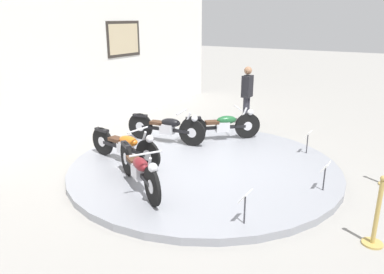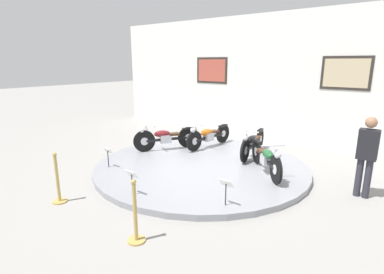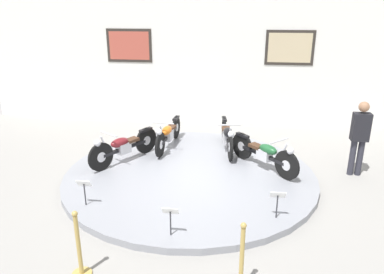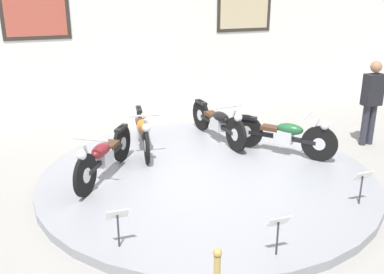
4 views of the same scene
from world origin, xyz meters
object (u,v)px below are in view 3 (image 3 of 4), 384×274
motorcycle_maroon (123,146)px  motorcycle_black (227,135)px  info_placard_front_right (278,198)px  motorcycle_green (265,153)px  stanchion_post_left_of_entry (80,254)px  info_placard_front_centre (170,215)px  stanchion_post_right_of_entry (241,268)px  motorcycle_orange (168,133)px  visitor_standing (360,135)px  info_placard_front_left (84,187)px

motorcycle_maroon → motorcycle_black: 2.55m
info_placard_front_right → motorcycle_black: bearing=107.6°
motorcycle_maroon → motorcycle_black: size_ratio=0.86×
motorcycle_green → stanchion_post_left_of_entry: (-2.70, -3.65, -0.17)m
info_placard_front_centre → stanchion_post_right_of_entry: (1.10, -0.92, -0.15)m
motorcycle_orange → motorcycle_green: motorcycle_green is taller
motorcycle_orange → visitor_standing: bearing=-10.4°
motorcycle_black → motorcycle_green: (0.85, -1.03, -0.01)m
motorcycle_black → info_placard_front_left: bearing=-128.9°
visitor_standing → info_placard_front_centre: bearing=-140.4°
info_placard_front_right → visitor_standing: bearing=49.8°
visitor_standing → stanchion_post_right_of_entry: visitor_standing is taller
motorcycle_maroon → stanchion_post_left_of_entry: stanchion_post_left_of_entry is taller
motorcycle_green → stanchion_post_left_of_entry: 4.55m
info_placard_front_left → info_placard_front_centre: (1.70, -0.73, 0.00)m
stanchion_post_left_of_entry → stanchion_post_right_of_entry: size_ratio=1.00×
visitor_standing → motorcycle_green: bearing=-173.4°
info_placard_front_left → motorcycle_maroon: bearing=86.8°
motorcycle_black → stanchion_post_left_of_entry: 5.03m
info_placard_front_left → info_placard_front_right: (3.40, 0.00, 0.00)m
motorcycle_green → visitor_standing: size_ratio=0.90×
motorcycle_orange → visitor_standing: (4.33, -0.79, 0.44)m
motorcycle_orange → stanchion_post_left_of_entry: 4.69m
motorcycle_green → stanchion_post_right_of_entry: 3.69m
motorcycle_black → info_placard_front_centre: size_ratio=3.86×
visitor_standing → stanchion_post_left_of_entry: size_ratio=1.62×
info_placard_front_centre → stanchion_post_left_of_entry: bearing=-140.3°
stanchion_post_right_of_entry → info_placard_front_centre: bearing=140.3°
motorcycle_maroon → visitor_standing: (5.18, 0.24, 0.43)m
info_placard_front_centre → info_placard_front_right: (1.70, 0.73, 0.00)m
motorcycle_black → stanchion_post_right_of_entry: stanchion_post_right_of_entry is taller
motorcycle_maroon → visitor_standing: bearing=2.6°
info_placard_front_right → motorcycle_green: bearing=93.0°
motorcycle_maroon → motorcycle_green: motorcycle_maroon is taller
info_placard_front_right → visitor_standing: (1.89, 2.24, 0.44)m
visitor_standing → stanchion_post_right_of_entry: 4.65m
info_placard_front_centre → motorcycle_black: bearing=78.8°
info_placard_front_right → stanchion_post_left_of_entry: 3.26m
stanchion_post_left_of_entry → stanchion_post_right_of_entry: 2.21m
motorcycle_maroon → stanchion_post_right_of_entry: stanchion_post_right_of_entry is taller
info_placard_front_left → info_placard_front_right: size_ratio=1.00×
motorcycle_maroon → info_placard_front_centre: size_ratio=3.33×
stanchion_post_right_of_entry → motorcycle_maroon: bearing=126.4°
motorcycle_black → stanchion_post_left_of_entry: size_ratio=1.93×
motorcycle_black → info_placard_front_left: 3.89m
info_placard_front_right → visitor_standing: visitor_standing is taller
info_placard_front_left → visitor_standing: size_ratio=0.31×
motorcycle_maroon → motorcycle_orange: bearing=50.5°
motorcycle_black → stanchion_post_left_of_entry: stanchion_post_left_of_entry is taller
stanchion_post_left_of_entry → info_placard_front_centre: bearing=39.7°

